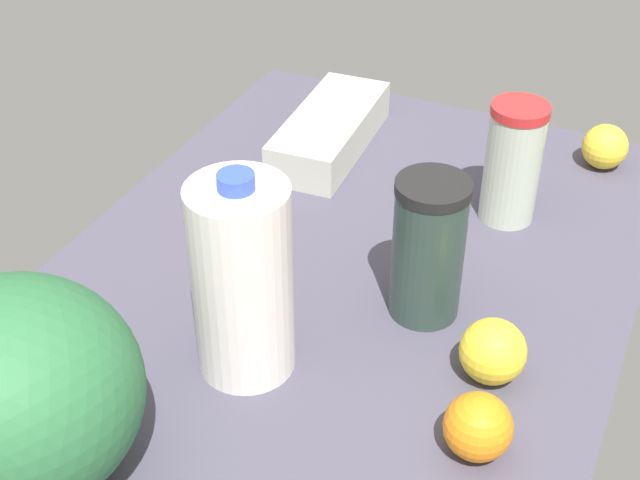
# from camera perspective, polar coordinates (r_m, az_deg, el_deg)

# --- Properties ---
(countertop) EXTENTS (1.20, 0.76, 0.03)m
(countertop) POSITION_cam_1_polar(r_m,az_deg,el_deg) (1.18, -0.00, -4.53)
(countertop) COLOR #474455
(countertop) RESTS_ON ground
(egg_carton) EXTENTS (0.29, 0.13, 0.06)m
(egg_carton) POSITION_cam_1_polar(r_m,az_deg,el_deg) (1.48, 0.64, 7.00)
(egg_carton) COLOR beige
(egg_carton) RESTS_ON countertop
(milk_jug) EXTENTS (0.12, 0.12, 0.27)m
(milk_jug) POSITION_cam_1_polar(r_m,az_deg,el_deg) (1.01, -4.99, -2.60)
(milk_jug) COLOR white
(milk_jug) RESTS_ON countertop
(tumbler_cup) EXTENTS (0.08, 0.08, 0.18)m
(tumbler_cup) POSITION_cam_1_polar(r_m,az_deg,el_deg) (1.31, 12.24, 4.86)
(tumbler_cup) COLOR beige
(tumbler_cup) RESTS_ON countertop
(watermelon) EXTENTS (0.25, 0.25, 0.23)m
(watermelon) POSITION_cam_1_polar(r_m,az_deg,el_deg) (0.94, -18.92, -9.24)
(watermelon) COLOR #2C6A3B
(watermelon) RESTS_ON countertop
(shaker_bottle) EXTENTS (0.09, 0.09, 0.19)m
(shaker_bottle) POSITION_cam_1_polar(r_m,az_deg,el_deg) (1.10, 6.94, -0.57)
(shaker_bottle) COLOR #2C3F37
(shaker_bottle) RESTS_ON countertop
(orange_beside_bowl) EXTENTS (0.08, 0.08, 0.08)m
(orange_beside_bowl) POSITION_cam_1_polar(r_m,az_deg,el_deg) (0.98, 10.07, -11.69)
(orange_beside_bowl) COLOR orange
(orange_beside_bowl) RESTS_ON countertop
(lemon_loose) EXTENTS (0.08, 0.08, 0.08)m
(lemon_loose) POSITION_cam_1_polar(r_m,az_deg,el_deg) (1.06, 11.00, -7.01)
(lemon_loose) COLOR yellow
(lemon_loose) RESTS_ON countertop
(lemon_by_jug) EXTENTS (0.07, 0.07, 0.07)m
(lemon_by_jug) POSITION_cam_1_polar(r_m,az_deg,el_deg) (1.50, 17.78, 5.71)
(lemon_by_jug) COLOR yellow
(lemon_by_jug) RESTS_ON countertop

